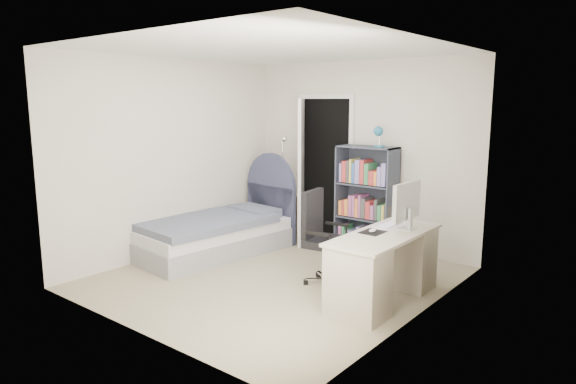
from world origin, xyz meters
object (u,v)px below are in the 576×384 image
Objects in this scene: nightstand at (277,205)px; office_chair at (322,233)px; desk at (385,264)px; floor_lamp at (283,197)px; bookcase at (366,203)px; bed at (220,232)px.

office_chair is (1.79, -1.38, 0.14)m from nightstand.
desk is (2.57, -1.41, -0.04)m from nightstand.
bookcase is at bearing 8.83° from floor_lamp.
office_chair reaches higher than nightstand.
bed is 1.42× the size of floor_lamp.
office_chair is (0.24, -1.35, -0.09)m from bookcase.
nightstand is 0.43× the size of floor_lamp.
bed reaches higher than office_chair.
bookcase is at bearing -0.82° from nightstand.
nightstand is at bearing 143.67° from floor_lamp.
bed is 1.28× the size of bookcase.
bookcase reaches higher than office_chair.
bed is 1.29m from nightstand.
nightstand is at bearing 94.07° from bed.
floor_lamp is at bearing 142.16° from office_chair.
nightstand is at bearing 179.18° from bookcase.
bookcase is 1.62× the size of office_chair.
office_chair is at bearing -79.75° from bookcase.
bookcase reaches higher than floor_lamp.
bookcase is at bearing 126.47° from desk.
bed is 2.08× the size of office_chair.
floor_lamp is (0.29, -0.22, 0.18)m from nightstand.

